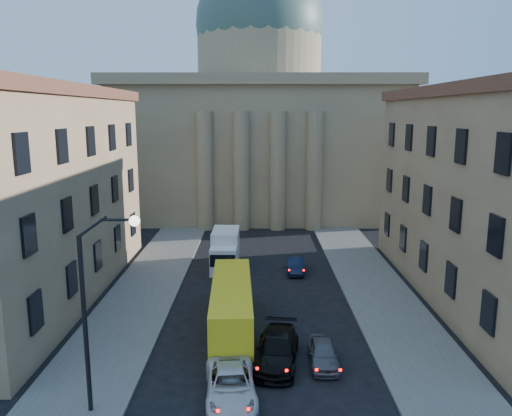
# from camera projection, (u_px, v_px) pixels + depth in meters

# --- Properties ---
(sidewalk_left) EXTENTS (5.00, 60.00, 0.15)m
(sidewalk_left) POSITION_uv_depth(u_px,v_px,m) (127.00, 318.00, 31.61)
(sidewalk_left) COLOR #5C5A54
(sidewalk_left) RESTS_ON ground
(sidewalk_right) EXTENTS (5.00, 60.00, 0.15)m
(sidewalk_right) POSITION_uv_depth(u_px,v_px,m) (395.00, 318.00, 31.55)
(sidewalk_right) COLOR #5C5A54
(sidewalk_right) RESTS_ON ground
(church) EXTENTS (68.02, 28.76, 36.60)m
(church) POSITION_uv_depth(u_px,v_px,m) (259.00, 120.00, 66.12)
(church) COLOR #866E52
(church) RESTS_ON ground
(building_left) EXTENTS (11.60, 26.60, 14.70)m
(building_left) POSITION_uv_depth(u_px,v_px,m) (13.00, 194.00, 34.16)
(building_left) COLOR #A1865F
(building_left) RESTS_ON ground
(building_right) EXTENTS (11.60, 26.60, 14.70)m
(building_right) POSITION_uv_depth(u_px,v_px,m) (509.00, 194.00, 34.06)
(building_right) COLOR #A1865F
(building_right) RESTS_ON ground
(street_lamp) EXTENTS (2.62, 0.44, 8.83)m
(street_lamp) POSITION_uv_depth(u_px,v_px,m) (96.00, 298.00, 20.79)
(street_lamp) COLOR black
(street_lamp) RESTS_ON ground
(car_left_mid) EXTENTS (2.72, 5.11, 1.37)m
(car_left_mid) POSITION_uv_depth(u_px,v_px,m) (231.00, 385.00, 22.74)
(car_left_mid) COLOR silver
(car_left_mid) RESTS_ON ground
(car_right_mid) EXTENTS (2.77, 5.44, 1.51)m
(car_right_mid) POSITION_uv_depth(u_px,v_px,m) (277.00, 349.00, 25.98)
(car_right_mid) COLOR black
(car_right_mid) RESTS_ON ground
(car_right_far) EXTENTS (1.52, 3.64, 1.23)m
(car_right_far) POSITION_uv_depth(u_px,v_px,m) (323.00, 353.00, 25.87)
(car_right_far) COLOR #535459
(car_right_far) RESTS_ON ground
(car_right_distant) EXTENTS (1.48, 3.80, 1.23)m
(car_right_distant) POSITION_uv_depth(u_px,v_px,m) (296.00, 265.00, 40.76)
(car_right_distant) COLOR black
(car_right_distant) RESTS_ON ground
(city_bus) EXTENTS (2.78, 10.29, 2.87)m
(city_bus) POSITION_uv_depth(u_px,v_px,m) (232.00, 305.00, 29.88)
(city_bus) COLOR yellow
(city_bus) RESTS_ON ground
(box_truck) EXTENTS (2.24, 5.55, 3.04)m
(box_truck) POSITION_uv_depth(u_px,v_px,m) (225.00, 250.00, 42.01)
(box_truck) COLOR white
(box_truck) RESTS_ON ground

